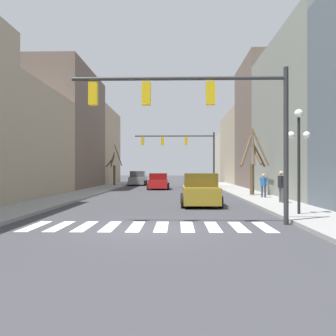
{
  "coord_description": "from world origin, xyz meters",
  "views": [
    {
      "loc": [
        1.0,
        -12.92,
        2.01
      ],
      "look_at": [
        -0.06,
        31.96,
        2.18
      ],
      "focal_mm": 42.0,
      "sensor_mm": 36.0,
      "label": 1
    }
  ],
  "objects_px": {
    "street_lamp_right_corner": "(299,140)",
    "street_tree_left_far": "(254,163)",
    "pedestrian_near_right_corner": "(264,183)",
    "traffic_signal_far": "(183,146)",
    "car_parked_right_far": "(200,191)",
    "car_parked_right_mid": "(158,182)",
    "car_parked_left_far": "(138,179)",
    "street_tree_right_near": "(114,170)",
    "pedestrian_on_right_sidewalk": "(281,184)",
    "traffic_signal_near": "(202,107)"
  },
  "relations": [
    {
      "from": "traffic_signal_far",
      "to": "car_parked_right_far",
      "type": "relative_size",
      "value": 2.07
    },
    {
      "from": "car_parked_right_far",
      "to": "street_tree_left_far",
      "type": "bearing_deg",
      "value": -30.6
    },
    {
      "from": "car_parked_left_far",
      "to": "pedestrian_on_right_sidewalk",
      "type": "relative_size",
      "value": 2.51
    },
    {
      "from": "street_tree_right_near",
      "to": "pedestrian_on_right_sidewalk",
      "type": "bearing_deg",
      "value": -61.01
    },
    {
      "from": "pedestrian_near_right_corner",
      "to": "car_parked_right_mid",
      "type": "bearing_deg",
      "value": 175.3
    },
    {
      "from": "pedestrian_on_right_sidewalk",
      "to": "car_parked_right_far",
      "type": "bearing_deg",
      "value": 87.42
    },
    {
      "from": "street_lamp_right_corner",
      "to": "street_tree_left_far",
      "type": "distance_m",
      "value": 12.49
    },
    {
      "from": "street_lamp_right_corner",
      "to": "car_parked_right_mid",
      "type": "relative_size",
      "value": 1.05
    },
    {
      "from": "pedestrian_near_right_corner",
      "to": "traffic_signal_far",
      "type": "bearing_deg",
      "value": 162.95
    },
    {
      "from": "car_parked_right_mid",
      "to": "pedestrian_near_right_corner",
      "type": "height_order",
      "value": "pedestrian_near_right_corner"
    },
    {
      "from": "traffic_signal_far",
      "to": "street_tree_left_far",
      "type": "distance_m",
      "value": 14.64
    },
    {
      "from": "car_parked_right_mid",
      "to": "street_lamp_right_corner",
      "type": "bearing_deg",
      "value": 16.79
    },
    {
      "from": "pedestrian_on_right_sidewalk",
      "to": "street_tree_right_near",
      "type": "distance_m",
      "value": 27.61
    },
    {
      "from": "street_lamp_right_corner",
      "to": "pedestrian_on_right_sidewalk",
      "type": "height_order",
      "value": "street_lamp_right_corner"
    },
    {
      "from": "car_parked_left_far",
      "to": "pedestrian_on_right_sidewalk",
      "type": "bearing_deg",
      "value": -158.43
    },
    {
      "from": "traffic_signal_near",
      "to": "pedestrian_on_right_sidewalk",
      "type": "distance_m",
      "value": 9.79
    },
    {
      "from": "pedestrian_on_right_sidewalk",
      "to": "street_tree_left_far",
      "type": "height_order",
      "value": "street_tree_left_far"
    },
    {
      "from": "street_tree_right_near",
      "to": "pedestrian_near_right_corner",
      "type": "bearing_deg",
      "value": -56.48
    },
    {
      "from": "pedestrian_on_right_sidewalk",
      "to": "pedestrian_near_right_corner",
      "type": "relative_size",
      "value": 1.12
    },
    {
      "from": "car_parked_right_mid",
      "to": "car_parked_left_far",
      "type": "distance_m",
      "value": 10.47
    },
    {
      "from": "car_parked_right_far",
      "to": "pedestrian_on_right_sidewalk",
      "type": "distance_m",
      "value": 4.63
    },
    {
      "from": "street_lamp_right_corner",
      "to": "pedestrian_near_right_corner",
      "type": "relative_size",
      "value": 2.78
    },
    {
      "from": "street_lamp_right_corner",
      "to": "car_parked_right_far",
      "type": "xyz_separation_m",
      "value": [
        -3.82,
        5.11,
        -2.42
      ]
    },
    {
      "from": "car_parked_right_far",
      "to": "street_tree_left_far",
      "type": "distance_m",
      "value": 8.69
    },
    {
      "from": "traffic_signal_far",
      "to": "street_tree_left_far",
      "type": "relative_size",
      "value": 1.76
    },
    {
      "from": "street_lamp_right_corner",
      "to": "car_parked_left_far",
      "type": "distance_m",
      "value": 34.8
    },
    {
      "from": "traffic_signal_far",
      "to": "pedestrian_on_right_sidewalk",
      "type": "bearing_deg",
      "value": -75.71
    },
    {
      "from": "street_tree_left_far",
      "to": "car_parked_left_far",
      "type": "bearing_deg",
      "value": 117.14
    },
    {
      "from": "traffic_signal_near",
      "to": "car_parked_right_far",
      "type": "relative_size",
      "value": 1.9
    },
    {
      "from": "car_parked_right_mid",
      "to": "pedestrian_near_right_corner",
      "type": "xyz_separation_m",
      "value": [
        7.67,
        -13.43,
        0.32
      ]
    },
    {
      "from": "pedestrian_near_right_corner",
      "to": "traffic_signal_near",
      "type": "bearing_deg",
      "value": -56.52
    },
    {
      "from": "traffic_signal_near",
      "to": "traffic_signal_far",
      "type": "height_order",
      "value": "traffic_signal_far"
    },
    {
      "from": "traffic_signal_near",
      "to": "car_parked_right_mid",
      "type": "relative_size",
      "value": 1.91
    },
    {
      "from": "street_tree_left_far",
      "to": "street_tree_right_near",
      "type": "bearing_deg",
      "value": 127.09
    },
    {
      "from": "car_parked_left_far",
      "to": "traffic_signal_near",
      "type": "bearing_deg",
      "value": -170.47
    },
    {
      "from": "street_tree_right_near",
      "to": "street_lamp_right_corner",
      "type": "bearing_deg",
      "value": -67.08
    },
    {
      "from": "street_lamp_right_corner",
      "to": "street_tree_left_far",
      "type": "relative_size",
      "value": 0.89
    },
    {
      "from": "car_parked_left_far",
      "to": "street_tree_right_near",
      "type": "bearing_deg",
      "value": 143.66
    },
    {
      "from": "pedestrian_near_right_corner",
      "to": "street_tree_left_far",
      "type": "distance_m",
      "value": 3.02
    },
    {
      "from": "car_parked_right_far",
      "to": "traffic_signal_far",
      "type": "bearing_deg",
      "value": 1.66
    },
    {
      "from": "traffic_signal_far",
      "to": "pedestrian_on_right_sidewalk",
      "type": "distance_m",
      "value": 21.31
    },
    {
      "from": "car_parked_right_far",
      "to": "pedestrian_near_right_corner",
      "type": "bearing_deg",
      "value": -43.87
    },
    {
      "from": "traffic_signal_far",
      "to": "car_parked_right_far",
      "type": "height_order",
      "value": "traffic_signal_far"
    },
    {
      "from": "street_tree_left_far",
      "to": "pedestrian_near_right_corner",
      "type": "bearing_deg",
      "value": -86.87
    },
    {
      "from": "traffic_signal_far",
      "to": "street_lamp_right_corner",
      "type": "height_order",
      "value": "traffic_signal_far"
    },
    {
      "from": "car_parked_left_far",
      "to": "street_tree_left_far",
      "type": "bearing_deg",
      "value": -152.86
    },
    {
      "from": "street_lamp_right_corner",
      "to": "traffic_signal_far",
      "type": "bearing_deg",
      "value": 99.65
    },
    {
      "from": "traffic_signal_near",
      "to": "car_parked_left_far",
      "type": "relative_size",
      "value": 1.78
    },
    {
      "from": "street_lamp_right_corner",
      "to": "car_parked_right_mid",
      "type": "xyz_separation_m",
      "value": [
        -7.01,
        23.22,
        -2.49
      ]
    },
    {
      "from": "traffic_signal_far",
      "to": "car_parked_right_mid",
      "type": "xyz_separation_m",
      "value": [
        -2.57,
        -2.85,
        -3.81
      ]
    }
  ]
}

